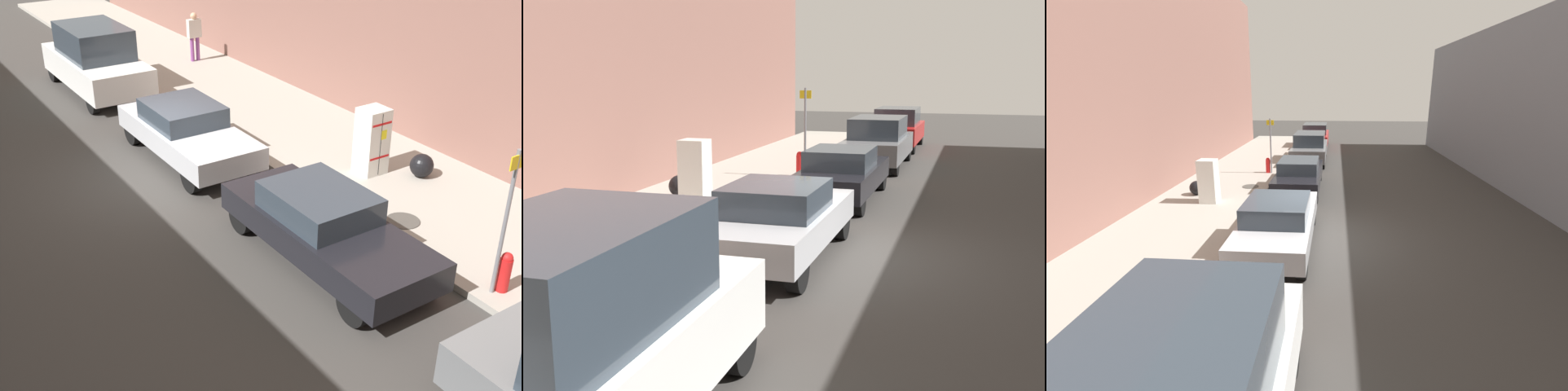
{
  "view_description": "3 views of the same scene",
  "coord_description": "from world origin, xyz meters",
  "views": [
    {
      "loc": [
        5.58,
        13.21,
        6.87
      ],
      "look_at": [
        -0.61,
        3.66,
        0.92
      ],
      "focal_mm": 45.0,
      "sensor_mm": 36.0,
      "label": 1
    },
    {
      "loc": [
        2.21,
        -11.45,
        3.4
      ],
      "look_at": [
        -1.8,
        1.99,
        0.66
      ],
      "focal_mm": 45.0,
      "sensor_mm": 36.0,
      "label": 2
    },
    {
      "loc": [
        0.33,
        -9.3,
        4.16
      ],
      "look_at": [
        -0.5,
        1.16,
        0.96
      ],
      "focal_mm": 24.0,
      "sensor_mm": 36.0,
      "label": 3
    }
  ],
  "objects": [
    {
      "name": "parked_sedan_dark",
      "position": [
        -1.14,
        5.01,
        0.72
      ],
      "size": [
        1.79,
        4.7,
        1.39
      ],
      "color": "black",
      "rests_on": "ground"
    },
    {
      "name": "trash_bag",
      "position": [
        -5.11,
        3.63,
        0.42
      ],
      "size": [
        0.56,
        0.56,
        0.56
      ],
      "primitive_type": "sphere",
      "color": "black",
      "rests_on": "sidewalk_slab"
    },
    {
      "name": "parked_van_white",
      "position": [
        -1.14,
        -6.88,
        1.05
      ],
      "size": [
        2.01,
        4.94,
        2.14
      ],
      "color": "silver",
      "rests_on": "ground"
    },
    {
      "name": "street_sign_post",
      "position": [
        -2.82,
        7.62,
        1.64
      ],
      "size": [
        0.36,
        0.07,
        2.69
      ],
      "color": "slate",
      "rests_on": "sidewalk_slab"
    },
    {
      "name": "discarded_refrigerator",
      "position": [
        -4.27,
        2.78,
        0.94
      ],
      "size": [
        0.64,
        0.61,
        1.59
      ],
      "color": "silver",
      "rests_on": "sidewalk_slab"
    },
    {
      "name": "fire_hydrant",
      "position": [
        -3.0,
        7.67,
        0.53
      ],
      "size": [
        0.22,
        0.22,
        0.76
      ],
      "color": "red",
      "rests_on": "sidewalk_slab"
    },
    {
      "name": "parked_sedan_silver",
      "position": [
        -1.14,
        -0.57,
        0.74
      ],
      "size": [
        1.84,
        4.58,
        1.42
      ],
      "color": "silver",
      "rests_on": "ground"
    },
    {
      "name": "sidewalk_slab",
      "position": [
        -4.5,
        0.0,
        0.07
      ],
      "size": [
        4.08,
        44.0,
        0.14
      ],
      "primitive_type": "cube",
      "color": "#9E998E",
      "rests_on": "ground"
    },
    {
      "name": "pedestrian_walking_far",
      "position": [
        -5.24,
        -7.92,
        1.16
      ],
      "size": [
        0.5,
        0.23,
        1.74
      ],
      "rotation": [
        0.0,
        0.0,
        1.02
      ],
      "color": "#7A3D7F",
      "rests_on": "sidewalk_slab"
    },
    {
      "name": "manhole_cover",
      "position": [
        -3.27,
        4.97,
        0.15
      ],
      "size": [
        0.7,
        0.7,
        0.02
      ],
      "primitive_type": "cylinder",
      "color": "#47443F",
      "rests_on": "sidewalk_slab"
    },
    {
      "name": "ground_plane",
      "position": [
        0.0,
        0.0,
        0.0
      ],
      "size": [
        80.0,
        80.0,
        0.0
      ],
      "primitive_type": "plane",
      "color": "#383533"
    }
  ]
}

